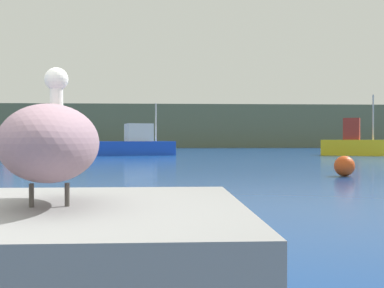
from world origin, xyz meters
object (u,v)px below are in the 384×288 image
fishing_boat_green (4,145)px  mooring_buoy (344,166)px  pelican (50,142)px  fishing_boat_blue (133,145)px  fishing_boat_yellow (353,144)px

fishing_boat_green → mooring_buoy: 31.94m
fishing_boat_green → pelican: bearing=-55.3°
pelican → mooring_buoy: size_ratio=2.09×
pelican → mooring_buoy: pelican is taller
fishing_boat_blue → fishing_boat_green: size_ratio=1.30×
fishing_boat_yellow → fishing_boat_green: size_ratio=0.91×
fishing_boat_yellow → fishing_boat_blue: bearing=-159.2°
fishing_boat_blue → fishing_boat_yellow: bearing=-21.5°
fishing_boat_blue → fishing_boat_green: 11.42m
pelican → mooring_buoy: bearing=-35.0°
pelican → fishing_boat_green: bearing=11.3°
pelican → fishing_boat_green: (-12.98, 38.19, -0.46)m
pelican → fishing_boat_blue: 35.40m
fishing_boat_yellow → fishing_boat_green: bearing=-162.8°
fishing_boat_blue → mooring_buoy: (8.78, -22.18, -0.50)m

